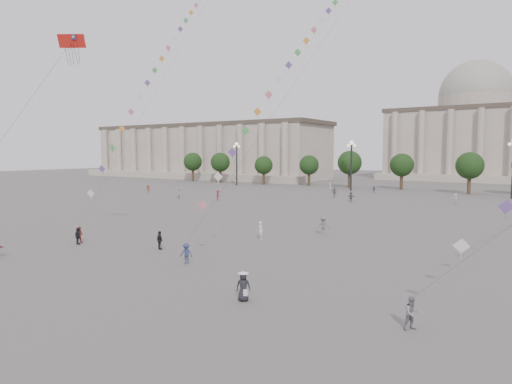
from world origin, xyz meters
The scene contains 25 objects.
ground centered at (0.00, 0.00, 0.00)m, with size 360.00×360.00×0.00m, color #5D5A57.
hall_west centered at (-75.00, 93.89, 8.43)m, with size 84.00×26.22×17.20m.
hall_central centered at (0.00, 129.22, 14.23)m, with size 48.30×34.30×35.50m.
tree_row centered at (0.00, 78.00, 5.39)m, with size 137.12×5.12×8.00m.
lamp_post_far_west centered at (-45.00, 70.00, 7.35)m, with size 2.00×0.90×10.65m.
lamp_post_mid_west centered at (-15.00, 70.00, 7.35)m, with size 2.00×0.90×10.65m.
person_crowd_0 centered at (-9.29, 68.00, 0.74)m, with size 0.87×0.36×1.48m, color #37587D.
person_crowd_1 centered at (-34.29, 38.00, 0.87)m, with size 0.84×0.66×1.74m, color #BBBBB7.
person_crowd_2 centered at (-47.12, 42.54, 0.79)m, with size 1.02×0.59×1.58m, color brown.
person_crowd_4 centered at (8.36, 55.02, 0.86)m, with size 1.59×0.51×1.72m, color white.
person_crowd_6 centered at (2.43, 19.29, 0.94)m, with size 1.21×0.70×1.88m, color slate.
person_crowd_10 centered at (-18.11, 66.35, 0.92)m, with size 0.67×0.44×1.85m, color silver.
person_crowd_12 centered at (-6.90, 49.82, 0.81)m, with size 1.51×0.48×1.63m, color #59595D.
person_crowd_13 centered at (-1.49, 13.89, 0.86)m, with size 0.63×0.41×1.73m, color white.
person_crowd_16 centered at (-12.15, 54.94, 0.94)m, with size 1.10×0.46×1.88m, color slate.
person_crowd_17 centered at (-26.46, 39.02, 0.89)m, with size 1.16×0.66×1.79m, color maroon.
tourist_1 centered at (-6.18, 5.43, 0.79)m, with size 0.93×0.39×1.59m, color black.
tourist_4 centered at (-13.76, 2.87, 0.75)m, with size 0.88×0.37×1.51m, color black.
kite_flyer_0 centered at (-14.38, 3.45, 0.74)m, with size 0.72×0.56×1.49m, color maroon.
kite_flyer_1 centered at (-0.95, 2.97, 0.77)m, with size 1.00×0.57×1.55m, color navy.
kite_flyer_2 centered at (16.29, -0.63, 0.79)m, with size 0.77×0.60×1.58m, color slate.
hat_person centered at (7.43, -1.62, 0.87)m, with size 0.95×0.82×1.69m.
dragon_kite centered at (-12.12, 1.65, 16.42)m, with size 5.59×4.34×19.39m.
kite_train_west centered at (-22.64, 27.24, 25.72)m, with size 16.04×44.30×65.27m.
kite_train_mid centered at (-1.97, 32.08, 26.30)m, with size 2.66×54.60×72.02m.
Camera 1 is at (21.60, -21.72, 8.21)m, focal length 32.00 mm.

